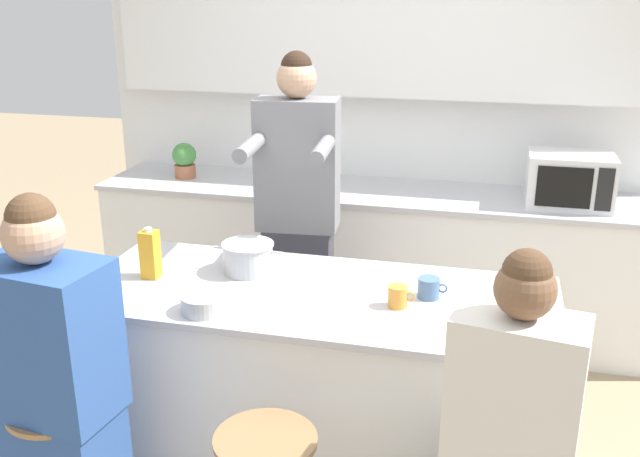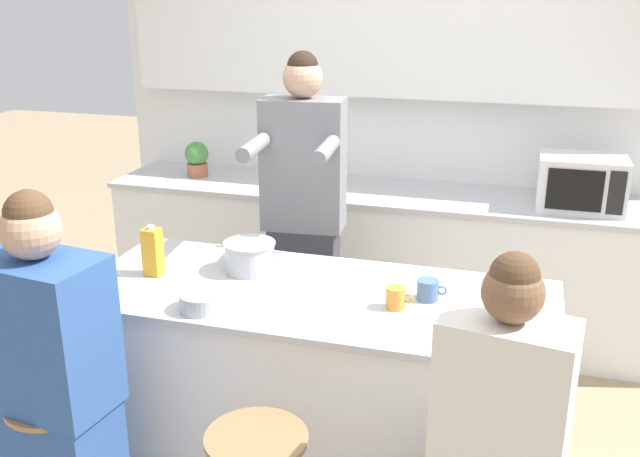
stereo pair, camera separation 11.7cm
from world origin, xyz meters
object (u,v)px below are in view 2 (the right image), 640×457
microwave (581,183)px  potted_plant (197,158)px  cooking_pot (250,256)px  fruit_bowl (519,310)px  person_wrapped_blanket (54,395)px  person_cooking (304,230)px  kitchen_island (315,386)px  coffee_cup_far (428,290)px  coffee_cup_near (396,298)px  juice_carton (153,252)px

microwave → potted_plant: size_ratio=2.04×
cooking_pot → fruit_bowl: size_ratio=1.72×
person_wrapped_blanket → fruit_bowl: bearing=30.6°
person_cooking → cooking_pot: 0.60m
kitchen_island → coffee_cup_far: 0.68m
microwave → potted_plant: bearing=178.9°
kitchen_island → microwave: size_ratio=4.21×
person_wrapped_blanket → kitchen_island: bearing=49.5°
kitchen_island → potted_plant: size_ratio=8.61×
kitchen_island → coffee_cup_near: (0.35, -0.06, 0.49)m
person_cooking → coffee_cup_far: (0.74, -0.68, 0.04)m
kitchen_island → potted_plant: potted_plant is taller
person_cooking → cooking_pot: size_ratio=5.71×
person_wrapped_blanket → potted_plant: person_wrapped_blanket is taller
juice_carton → person_cooking: bearing=59.1°
coffee_cup_near → potted_plant: size_ratio=0.47×
person_wrapped_blanket → potted_plant: bearing=110.0°
person_wrapped_blanket → coffee_cup_near: bearing=37.1°
coffee_cup_near → potted_plant: potted_plant is taller
cooking_pot → coffee_cup_far: (0.80, -0.08, -0.02)m
juice_carton → coffee_cup_near: bearing=-2.2°
coffee_cup_near → juice_carton: (-1.08, 0.04, 0.06)m
fruit_bowl → potted_plant: (-2.10, 1.60, 0.08)m
juice_carton → microwave: (1.83, 1.55, 0.04)m
cooking_pot → fruit_bowl: (1.16, -0.16, -0.03)m
microwave → juice_carton: bearing=-139.7°
person_wrapped_blanket → coffee_cup_far: 1.47m
person_wrapped_blanket → microwave: bearing=57.3°
person_wrapped_blanket → person_cooking: bearing=78.2°
microwave → fruit_bowl: bearing=-100.5°
person_cooking → microwave: person_cooking is taller
coffee_cup_near → microwave: 1.77m
fruit_bowl → person_cooking: bearing=145.6°
fruit_bowl → coffee_cup_near: size_ratio=1.69×
person_wrapped_blanket → cooking_pot: bearing=69.9°
cooking_pot → kitchen_island: bearing=-22.1°
kitchen_island → juice_carton: 0.92m
kitchen_island → fruit_bowl: 0.95m
coffee_cup_near → microwave: microwave is taller
person_cooking → juice_carton: person_cooking is taller
person_cooking → fruit_bowl: (1.10, -0.75, 0.04)m
kitchen_island → person_cooking: 0.90m
juice_carton → potted_plant: bearing=109.2°
cooking_pot → coffee_cup_near: 0.72m
juice_carton → cooking_pot: bearing=22.1°
person_cooking → fruit_bowl: person_cooking is taller
coffee_cup_far → potted_plant: (-1.75, 1.52, 0.08)m
fruit_bowl → potted_plant: size_ratio=0.80×
person_wrapped_blanket → juice_carton: person_wrapped_blanket is taller
juice_carton → coffee_cup_far: bearing=3.6°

